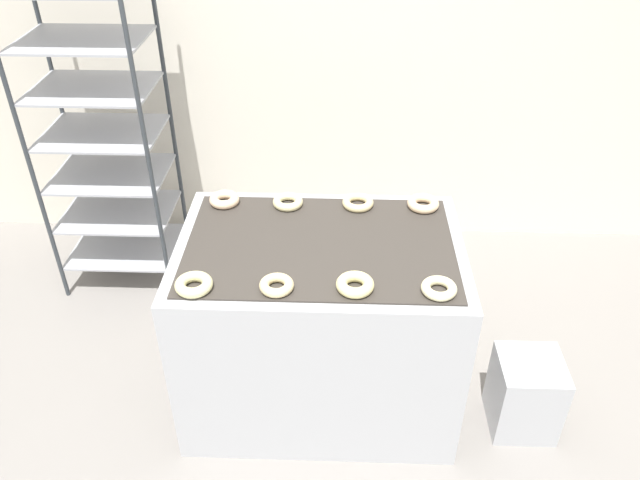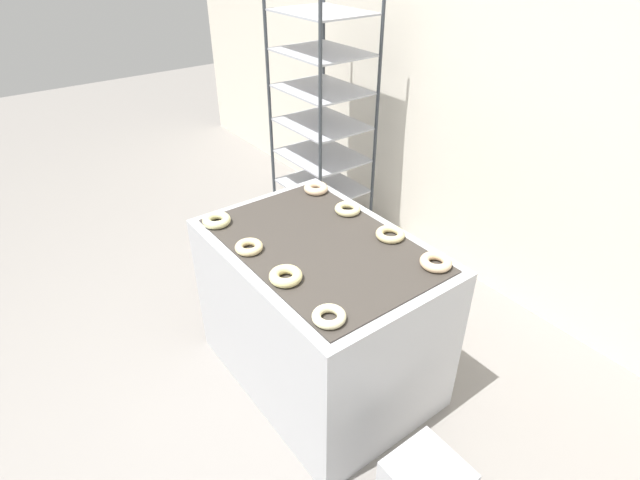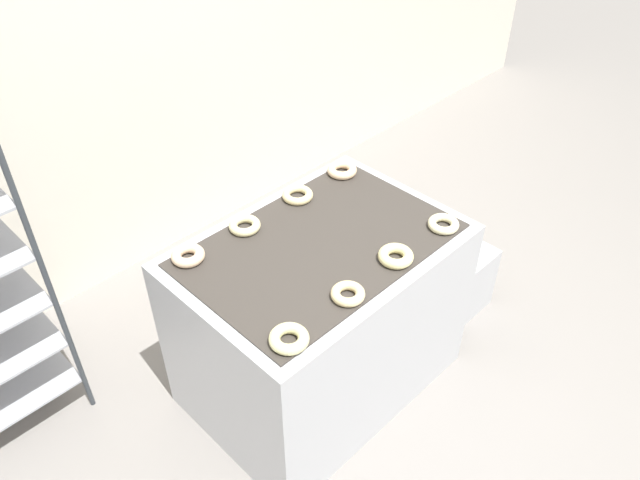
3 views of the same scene
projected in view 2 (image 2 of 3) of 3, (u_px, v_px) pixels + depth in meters
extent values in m
plane|color=gray|center=(215.00, 431.00, 2.54)|extent=(14.00, 14.00, 0.00)
cube|color=silver|center=(524.00, 84.00, 2.85)|extent=(8.00, 0.05, 2.80)
cube|color=#B7BABF|center=(320.00, 314.00, 2.64)|extent=(1.21, 0.84, 0.87)
cube|color=#38332D|center=(320.00, 244.00, 2.40)|extent=(1.11, 0.74, 0.01)
cube|color=#262628|center=(296.00, 360.00, 2.13)|extent=(0.12, 0.07, 0.10)
cylinder|color=#33383D|center=(271.00, 121.00, 3.74)|extent=(0.02, 0.02, 1.83)
cylinder|color=#33383D|center=(320.00, 147.00, 3.32)|extent=(0.02, 0.02, 1.83)
cylinder|color=#33383D|center=(323.00, 109.00, 3.99)|extent=(0.02, 0.02, 1.83)
cylinder|color=#33383D|center=(376.00, 131.00, 3.57)|extent=(0.02, 0.02, 1.83)
cube|color=#A8AAB2|center=(322.00, 213.00, 4.05)|extent=(0.62, 0.50, 0.01)
cube|color=#A8AAB2|center=(322.00, 185.00, 3.92)|extent=(0.62, 0.50, 0.01)
cube|color=#A8AAB2|center=(322.00, 155.00, 3.78)|extent=(0.62, 0.50, 0.01)
cube|color=#A8AAB2|center=(322.00, 124.00, 3.65)|extent=(0.62, 0.50, 0.01)
cube|color=#A8AAB2|center=(322.00, 89.00, 3.51)|extent=(0.62, 0.50, 0.01)
cube|color=#A8AAB2|center=(322.00, 52.00, 3.37)|extent=(0.62, 0.50, 0.01)
cube|color=#A8AAB2|center=(322.00, 12.00, 3.24)|extent=(0.62, 0.50, 0.01)
torus|color=beige|center=(217.00, 220.00, 2.54)|extent=(0.14, 0.14, 0.04)
torus|color=beige|center=(249.00, 247.00, 2.34)|extent=(0.13, 0.13, 0.04)
torus|color=beige|center=(286.00, 276.00, 2.14)|extent=(0.15, 0.15, 0.04)
torus|color=beige|center=(329.00, 316.00, 1.93)|extent=(0.14, 0.14, 0.04)
torus|color=beige|center=(316.00, 188.00, 2.84)|extent=(0.14, 0.14, 0.04)
torus|color=beige|center=(348.00, 209.00, 2.65)|extent=(0.14, 0.14, 0.04)
torus|color=beige|center=(390.00, 234.00, 2.43)|extent=(0.14, 0.14, 0.04)
torus|color=beige|center=(436.00, 262.00, 2.23)|extent=(0.14, 0.14, 0.04)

